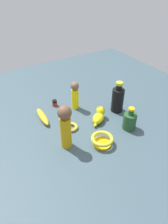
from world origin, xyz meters
name	(u,v)px	position (x,y,z in m)	size (l,w,h in m)	color
ground	(84,119)	(0.00, 0.00, 0.00)	(2.00, 2.00, 0.00)	#384C56
person_figure_child	(75,95)	(0.02, 0.14, 0.11)	(0.07, 0.07, 0.20)	yellow
bowl	(102,140)	(-0.03, -0.24, 0.03)	(0.12, 0.12, 0.05)	#F1B30E
cat_figurine	(99,116)	(0.07, -0.06, 0.04)	(0.13, 0.12, 0.09)	gold
bangle	(71,127)	(-0.12, -0.04, 0.01)	(0.09, 0.09, 0.02)	gold
bottle_short	(130,121)	(0.19, -0.22, 0.06)	(0.08, 0.08, 0.15)	#214A26
bottle_tall	(118,99)	(0.24, -0.03, 0.09)	(0.08, 0.08, 0.21)	black
nail_polish_jar	(55,103)	(-0.09, 0.24, 0.02)	(0.03, 0.03, 0.04)	#A02A20
person_figure_adult	(65,125)	(-0.20, -0.15, 0.14)	(0.07, 0.07, 0.26)	#C6950E
banana	(43,117)	(-0.23, 0.13, 0.02)	(0.19, 0.04, 0.04)	yellow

